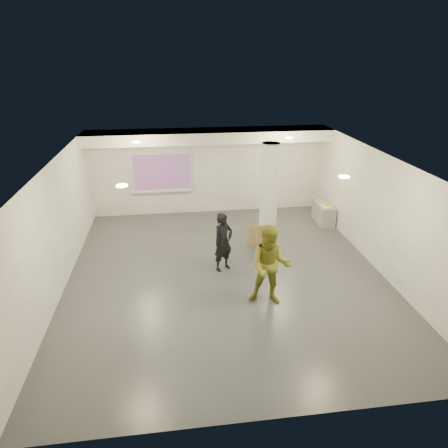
{
  "coord_description": "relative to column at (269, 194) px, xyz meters",
  "views": [
    {
      "loc": [
        -1.24,
        -8.89,
        5.3
      ],
      "look_at": [
        0.0,
        0.4,
        1.25
      ],
      "focal_mm": 32.0,
      "sensor_mm": 36.0,
      "label": 1
    }
  ],
  "objects": [
    {
      "name": "floor",
      "position": [
        -1.5,
        -1.8,
        -1.5
      ],
      "size": [
        8.0,
        9.0,
        0.01
      ],
      "primitive_type": "cube",
      "color": "#393C41",
      "rests_on": "ground"
    },
    {
      "name": "ceiling",
      "position": [
        -1.5,
        -1.8,
        1.5
      ],
      "size": [
        8.0,
        9.0,
        0.01
      ],
      "primitive_type": "cube",
      "color": "white",
      "rests_on": "floor"
    },
    {
      "name": "wall_back",
      "position": [
        -1.5,
        2.7,
        0.0
      ],
      "size": [
        8.0,
        0.01,
        3.0
      ],
      "primitive_type": "cube",
      "color": "beige",
      "rests_on": "floor"
    },
    {
      "name": "wall_front",
      "position": [
        -1.5,
        -6.3,
        0.0
      ],
      "size": [
        8.0,
        0.01,
        3.0
      ],
      "primitive_type": "cube",
      "color": "beige",
      "rests_on": "floor"
    },
    {
      "name": "wall_left",
      "position": [
        -5.5,
        -1.8,
        0.0
      ],
      "size": [
        0.01,
        9.0,
        3.0
      ],
      "primitive_type": "cube",
      "color": "beige",
      "rests_on": "floor"
    },
    {
      "name": "wall_right",
      "position": [
        2.5,
        -1.8,
        0.0
      ],
      "size": [
        0.01,
        9.0,
        3.0
      ],
      "primitive_type": "cube",
      "color": "beige",
      "rests_on": "floor"
    },
    {
      "name": "soffit_band",
      "position": [
        -1.5,
        2.15,
        1.32
      ],
      "size": [
        8.0,
        1.1,
        0.36
      ],
      "primitive_type": "cube",
      "color": "silver",
      "rests_on": "ceiling"
    },
    {
      "name": "downlight_nw",
      "position": [
        -3.7,
        0.7,
        1.48
      ],
      "size": [
        0.22,
        0.22,
        0.02
      ],
      "primitive_type": "cylinder",
      "color": "#F2ED8F",
      "rests_on": "ceiling"
    },
    {
      "name": "downlight_ne",
      "position": [
        0.7,
        0.7,
        1.48
      ],
      "size": [
        0.22,
        0.22,
        0.02
      ],
      "primitive_type": "cylinder",
      "color": "#F2ED8F",
      "rests_on": "ceiling"
    },
    {
      "name": "downlight_sw",
      "position": [
        -3.7,
        -3.3,
        1.48
      ],
      "size": [
        0.22,
        0.22,
        0.02
      ],
      "primitive_type": "cylinder",
      "color": "#F2ED8F",
      "rests_on": "ceiling"
    },
    {
      "name": "downlight_se",
      "position": [
        0.7,
        -3.3,
        1.48
      ],
      "size": [
        0.22,
        0.22,
        0.02
      ],
      "primitive_type": "cylinder",
      "color": "#F2ED8F",
      "rests_on": "ceiling"
    },
    {
      "name": "column",
      "position": [
        0.0,
        0.0,
        0.0
      ],
      "size": [
        0.52,
        0.52,
        3.0
      ],
      "primitive_type": "cylinder",
      "color": "white",
      "rests_on": "floor"
    },
    {
      "name": "projection_screen",
      "position": [
        -3.1,
        2.65,
        0.03
      ],
      "size": [
        2.1,
        0.13,
        1.42
      ],
      "color": "white",
      "rests_on": "wall_back"
    },
    {
      "name": "credenza",
      "position": [
        2.22,
        1.2,
        -1.18
      ],
      "size": [
        0.5,
        1.13,
        0.65
      ],
      "primitive_type": "cube",
      "rotation": [
        0.0,
        0.0,
        -0.04
      ],
      "color": "gray",
      "rests_on": "floor"
    },
    {
      "name": "papers_stack",
      "position": [
        2.17,
        1.03,
        -0.84
      ],
      "size": [
        0.38,
        0.43,
        0.02
      ],
      "primitive_type": "cube",
      "rotation": [
        0.0,
        0.0,
        0.29
      ],
      "color": "silver",
      "rests_on": "credenza"
    },
    {
      "name": "postit_pad",
      "position": [
        2.27,
        1.11,
        -0.84
      ],
      "size": [
        0.22,
        0.28,
        0.03
      ],
      "primitive_type": "cube",
      "rotation": [
        0.0,
        0.0,
        0.11
      ],
      "color": "#FFA904",
      "rests_on": "credenza"
    },
    {
      "name": "cardboard_back",
      "position": [
        -0.18,
        -0.17,
        -1.2
      ],
      "size": [
        0.58,
        0.37,
        0.6
      ],
      "primitive_type": "cube",
      "rotation": [
        -0.21,
        0.0,
        0.39
      ],
      "color": "olive",
      "rests_on": "floor"
    },
    {
      "name": "cardboard_front",
      "position": [
        -0.35,
        -0.24,
        -1.2
      ],
      "size": [
        0.56,
        0.19,
        0.61
      ],
      "primitive_type": "cube",
      "rotation": [
        -0.15,
        0.0,
        -0.08
      ],
      "color": "olive",
      "rests_on": "floor"
    },
    {
      "name": "woman",
      "position": [
        -1.53,
        -1.51,
        -0.71
      ],
      "size": [
        0.69,
        0.62,
        1.58
      ],
      "primitive_type": "imported",
      "rotation": [
        0.0,
        0.0,
        0.56
      ],
      "color": "black",
      "rests_on": "floor"
    },
    {
      "name": "man",
      "position": [
        -0.7,
        -3.16,
        -0.55
      ],
      "size": [
        1.08,
        0.94,
        1.9
      ],
      "primitive_type": "imported",
      "rotation": [
        0.0,
        0.0,
        -0.27
      ],
      "color": "olive",
      "rests_on": "floor"
    }
  ]
}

